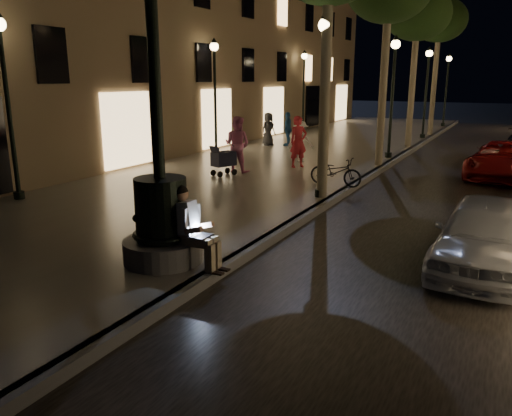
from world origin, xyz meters
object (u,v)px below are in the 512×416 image
Objects in this scene: seated_man_laptop at (191,225)px; lamp_curb_c at (427,81)px; pedestrian_blue at (288,129)px; pedestrian_red at (298,142)px; tree_third at (418,15)px; lamp_curb_d at (447,81)px; lamp_left_c at (304,81)px; tree_far at (440,21)px; lamp_left_b at (215,81)px; lamp_left_a at (5,83)px; lamp_curb_b at (393,82)px; bicycle at (336,172)px; car_third at (503,160)px; pedestrian_pink at (237,145)px; pedestrian_dark at (268,129)px; lamp_curb_a at (323,83)px; stroller at (223,159)px; fountain_lamppost at (161,206)px; car_front at (484,234)px; pedestrian_white at (301,141)px.

lamp_curb_c is at bearing 89.78° from seated_man_laptop.
pedestrian_red is at bearing 15.13° from pedestrian_blue.
lamp_curb_d is (0.00, 12.00, -2.90)m from tree_third.
lamp_left_c is at bearing -176.36° from pedestrian_blue.
lamp_curb_c is at bearing -92.29° from tree_far.
lamp_left_a is at bearing -90.00° from lamp_left_b.
tree_third is 9.74m from lamp_left_b.
lamp_curb_b is 6.92m from bicycle.
lamp_curb_c is 1.00× the size of lamp_left_a.
pedestrian_pink reaches higher than car_third.
pedestrian_dark is at bearing 169.07° from lamp_curb_b.
lamp_curb_a reaches higher than pedestrian_blue.
lamp_curb_a is at bearing -90.00° from tree_third.
pedestrian_dark is at bearing 42.20° from bicycle.
pedestrian_dark is at bearing 72.58° from lamp_left_b.
pedestrian_dark reaches higher than stroller.
pedestrian_blue is (-5.21, 9.49, -2.23)m from lamp_curb_a.
pedestrian_blue is at bearing 82.04° from lamp_left_a.
seated_man_laptop is at bearing -90.82° from lamp_curb_a.
lamp_curb_d is (0.09, 30.00, 2.30)m from seated_man_laptop.
pedestrian_red is 0.97× the size of pedestrian_pink.
fountain_lamppost is 1.08× the size of lamp_curb_c.
car_front is 2.05× the size of pedestrian_red.
fountain_lamppost is 5.74m from car_front.
car_front is at bearing 24.26° from pedestrian_blue.
lamp_left_b is at bearing 139.80° from lamp_curb_a.
tree_third is 0.96× the size of tree_far.
lamp_curb_a is 3.05× the size of pedestrian_dark.
lamp_curb_b is 8.00m from lamp_curb_c.
pedestrian_blue is (-2.83, 5.39, -0.12)m from pedestrian_red.
car_front is at bearing -78.76° from tree_far.
car_front is 0.85× the size of car_third.
lamp_left_c reaches higher than pedestrian_red.
lamp_curb_d is at bearing 147.71° from pedestrian_blue.
pedestrian_pink is (3.25, -3.81, -2.08)m from lamp_left_b.
lamp_left_c is at bearing 30.07° from pedestrian_dark.
pedestrian_pink is (3.25, 6.19, -2.08)m from lamp_left_a.
fountain_lamppost reaches higher than bicycle.
tree_third is 4.57× the size of pedestrian_white.
lamp_curb_b is 7.28m from pedestrian_pink.
tree_far is 11.40m from pedestrian_blue.
pedestrian_red is (4.71, -1.90, -2.11)m from lamp_left_b.
fountain_lamppost reaches higher than lamp_curb_b.
tree_far is 1.56× the size of lamp_left_a.
lamp_curb_d and lamp_left_c have the same top height.
pedestrian_blue reaches higher than car_third.
bicycle is (-0.01, 7.59, -0.31)m from seated_man_laptop.
lamp_curb_c reaches higher than pedestrian_blue.
pedestrian_blue is (-4.51, 15.49, -0.21)m from fountain_lamppost.
bicycle is at bearing -119.91° from pedestrian_dark.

